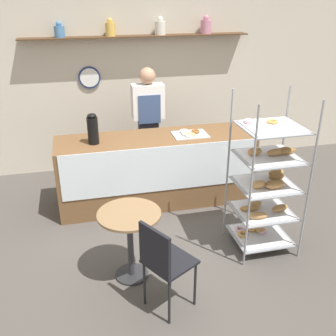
% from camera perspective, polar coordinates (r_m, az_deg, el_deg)
% --- Properties ---
extents(ground_plane, '(14.00, 14.00, 0.00)m').
position_cam_1_polar(ground_plane, '(4.58, 1.07, -10.83)').
color(ground_plane, '#4C4742').
extents(back_wall, '(10.00, 0.30, 2.70)m').
position_cam_1_polar(back_wall, '(6.19, -4.45, 12.56)').
color(back_wall, beige).
rests_on(back_wall, ground_plane).
extents(display_counter, '(2.55, 0.71, 0.92)m').
position_cam_1_polar(display_counter, '(5.21, -1.70, -0.23)').
color(display_counter, brown).
rests_on(display_counter, ground_plane).
extents(pastry_rack, '(0.66, 0.62, 1.74)m').
position_cam_1_polar(pastry_rack, '(4.29, 14.06, -2.27)').
color(pastry_rack, gray).
rests_on(pastry_rack, ground_plane).
extents(person_worker, '(0.44, 0.23, 1.70)m').
position_cam_1_polar(person_worker, '(5.57, -2.88, 6.60)').
color(person_worker, '#282833').
rests_on(person_worker, ground_plane).
extents(cafe_table, '(0.61, 0.61, 0.73)m').
position_cam_1_polar(cafe_table, '(3.84, -5.57, -8.94)').
color(cafe_table, '#262628').
rests_on(cafe_table, ground_plane).
extents(cafe_chair, '(0.52, 0.52, 0.90)m').
position_cam_1_polar(cafe_chair, '(3.44, -0.77, -13.06)').
color(cafe_chair, black).
rests_on(cafe_chair, ground_plane).
extents(coffee_carafe, '(0.13, 0.13, 0.38)m').
position_cam_1_polar(coffee_carafe, '(4.84, -10.86, 5.57)').
color(coffee_carafe, black).
rests_on(coffee_carafe, display_counter).
extents(donut_tray_counter, '(0.45, 0.33, 0.05)m').
position_cam_1_polar(donut_tray_counter, '(5.10, 3.14, 4.98)').
color(donut_tray_counter, silver).
rests_on(donut_tray_counter, display_counter).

